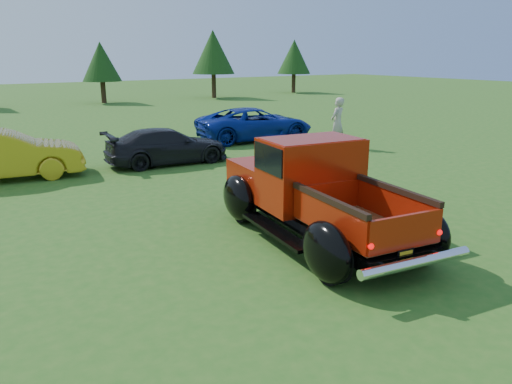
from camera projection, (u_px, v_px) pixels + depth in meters
ground at (255, 243)px, 9.71m from camera, size 120.00×120.00×0.00m
tree_mid_right at (101, 62)px, 36.30m from camera, size 2.82×2.82×4.40m
tree_east at (213, 52)px, 40.43m from camera, size 3.46×3.46×5.40m
tree_far_east at (294, 57)px, 46.07m from camera, size 3.07×3.07×4.80m
pickup_truck at (310, 189)px, 9.99m from camera, size 3.02×5.51×1.97m
show_car_yellow at (1, 155)px, 14.38m from camera, size 4.63×2.14×1.47m
show_car_grey at (167, 146)px, 16.56m from camera, size 4.16×1.90×1.18m
show_car_blue at (255, 124)px, 21.08m from camera, size 5.18×2.90×1.37m
spectator at (337, 123)px, 19.27m from camera, size 0.83×0.69×1.94m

